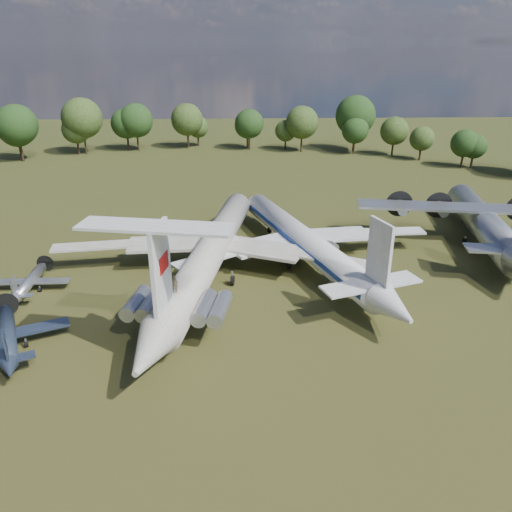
{
  "coord_description": "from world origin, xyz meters",
  "views": [
    {
      "loc": [
        6.62,
        -55.9,
        28.28
      ],
      "look_at": [
        8.57,
        -1.8,
        5.0
      ],
      "focal_mm": 35.0,
      "sensor_mm": 36.0,
      "label": 1
    }
  ],
  "objects_px": {
    "il62_airliner": "(211,257)",
    "small_prop_northwest": "(30,284)",
    "an12_transport": "(483,227)",
    "small_prop_west": "(8,339)",
    "person_on_il62": "(174,284)",
    "tu104_jet": "(305,246)"
  },
  "relations": [
    {
      "from": "il62_airliner",
      "to": "small_prop_northwest",
      "type": "height_order",
      "value": "il62_airliner"
    },
    {
      "from": "an12_transport",
      "to": "small_prop_northwest",
      "type": "distance_m",
      "value": 63.88
    },
    {
      "from": "il62_airliner",
      "to": "an12_transport",
      "type": "bearing_deg",
      "value": 24.05
    },
    {
      "from": "an12_transport",
      "to": "small_prop_northwest",
      "type": "bearing_deg",
      "value": -158.53
    },
    {
      "from": "il62_airliner",
      "to": "an12_transport",
      "type": "height_order",
      "value": "an12_transport"
    },
    {
      "from": "an12_transport",
      "to": "small_prop_west",
      "type": "relative_size",
      "value": 2.6
    },
    {
      "from": "il62_airliner",
      "to": "small_prop_northwest",
      "type": "relative_size",
      "value": 4.33
    },
    {
      "from": "small_prop_west",
      "to": "small_prop_northwest",
      "type": "distance_m",
      "value": 13.05
    },
    {
      "from": "small_prop_west",
      "to": "person_on_il62",
      "type": "relative_size",
      "value": 8.49
    },
    {
      "from": "tu104_jet",
      "to": "person_on_il62",
      "type": "distance_m",
      "value": 24.76
    },
    {
      "from": "il62_airliner",
      "to": "an12_transport",
      "type": "xyz_separation_m",
      "value": [
        40.39,
        9.9,
        0.01
      ]
    },
    {
      "from": "il62_airliner",
      "to": "person_on_il62",
      "type": "relative_size",
      "value": 29.49
    },
    {
      "from": "small_prop_northwest",
      "to": "an12_transport",
      "type": "bearing_deg",
      "value": 11.31
    },
    {
      "from": "tu104_jet",
      "to": "an12_transport",
      "type": "xyz_separation_m",
      "value": [
        27.68,
        5.98,
        0.26
      ]
    },
    {
      "from": "person_on_il62",
      "to": "il62_airliner",
      "type": "bearing_deg",
      "value": -102.44
    },
    {
      "from": "an12_transport",
      "to": "person_on_il62",
      "type": "bearing_deg",
      "value": -140.54
    },
    {
      "from": "small_prop_northwest",
      "to": "tu104_jet",
      "type": "bearing_deg",
      "value": 11.2
    },
    {
      "from": "small_prop_west",
      "to": "small_prop_northwest",
      "type": "bearing_deg",
      "value": 77.55
    },
    {
      "from": "small_prop_northwest",
      "to": "person_on_il62",
      "type": "distance_m",
      "value": 23.2
    },
    {
      "from": "il62_airliner",
      "to": "an12_transport",
      "type": "relative_size",
      "value": 1.34
    },
    {
      "from": "small_prop_northwest",
      "to": "person_on_il62",
      "type": "relative_size",
      "value": 6.8
    },
    {
      "from": "an12_transport",
      "to": "small_prop_west",
      "type": "xyz_separation_m",
      "value": [
        -59.75,
        -26.11,
        -1.56
      ]
    }
  ]
}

